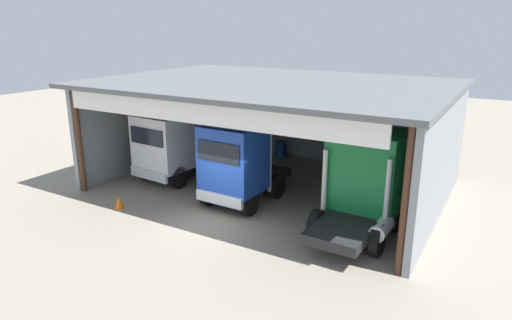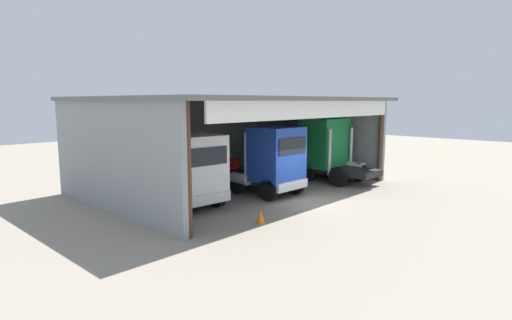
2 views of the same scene
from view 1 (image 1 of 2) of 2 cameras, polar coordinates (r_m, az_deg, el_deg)
name	(u,v)px [view 1 (image 1 of 2)]	position (r m, az deg, el deg)	size (l,w,h in m)	color
ground_plane	(208,225)	(17.84, -6.09, -8.20)	(80.00, 80.00, 0.00)	gray
workshop_shed	(282,110)	(21.79, 3.33, 6.37)	(15.63, 11.28, 5.06)	gray
truck_white_yard_outside	(172,145)	(22.70, -10.58, 1.88)	(2.77, 5.34, 3.38)	white
truck_blue_left_bay	(237,164)	(19.13, -2.36, -0.52)	(2.57, 4.76, 3.56)	#1E47B7
truck_green_center_right_bay	(364,181)	(17.06, 13.49, -2.63)	(2.75, 4.75, 3.81)	#197F3D
oil_drum	(280,149)	(26.53, 3.08, 1.34)	(0.58, 0.58, 0.93)	#194CB2
tool_cart	(356,167)	(23.73, 12.46, -0.82)	(0.90, 0.60, 1.00)	red
traffic_cone	(119,202)	(20.04, -16.92, -5.12)	(0.36, 0.36, 0.56)	orange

